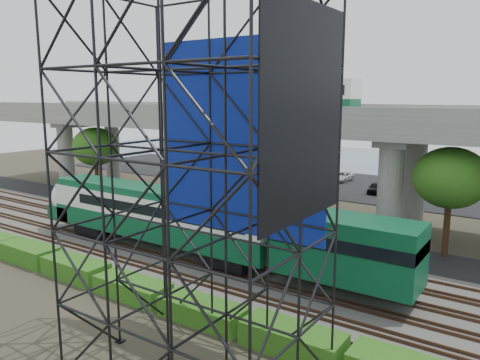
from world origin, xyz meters
The scene contains 13 objects.
ground centered at (0.00, 0.00, 0.00)m, with size 140.00×140.00×0.00m, color #474233.
ballast_bed centered at (0.00, 2.00, 0.10)m, with size 90.00×12.00×0.20m, color slate.
service_road centered at (0.00, 10.50, 0.04)m, with size 90.00×5.00×0.08m, color black.
parking_lot centered at (0.00, 34.00, 0.04)m, with size 90.00×18.00×0.08m, color black.
harbor_water centered at (0.00, 56.00, 0.01)m, with size 140.00×40.00×0.03m, color #495C77.
rail_tracks centered at (0.00, 2.00, 0.28)m, with size 90.00×9.52×0.16m.
commuter_train centered at (-1.06, 2.00, 2.88)m, with size 29.30×3.06×4.30m.
overpass centered at (-0.01, 16.00, 8.21)m, with size 80.00×12.00×12.40m.
scaffold_tower centered at (8.63, -7.98, 7.47)m, with size 9.36×6.36×15.00m.
hedge_strip centered at (1.01, -4.30, 0.56)m, with size 34.60×1.80×1.20m.
trees centered at (-4.67, 16.17, 5.57)m, with size 40.94×16.94×7.69m.
suv centered at (-11.47, 11.10, 0.87)m, with size 2.63×5.69×1.58m, color black.
parked_cars centered at (0.67, 33.55, 0.69)m, with size 38.02×9.37×1.27m.
Camera 1 is at (19.70, -21.18, 11.04)m, focal length 35.00 mm.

